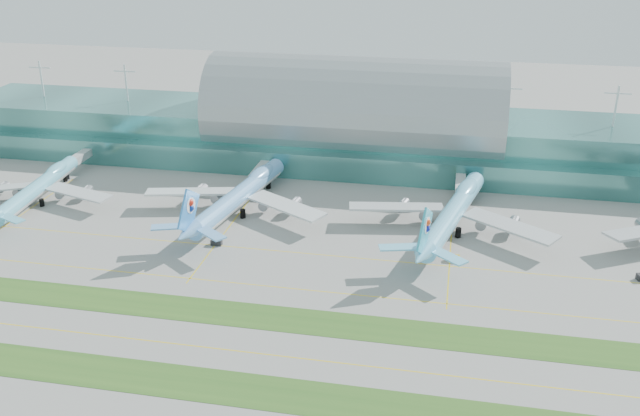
% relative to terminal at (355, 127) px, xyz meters
% --- Properties ---
extents(ground, '(700.00, 700.00, 0.00)m').
position_rel_terminal_xyz_m(ground, '(-0.01, -128.79, -14.23)').
color(ground, gray).
rests_on(ground, ground).
extents(terminal, '(340.00, 69.10, 36.00)m').
position_rel_terminal_xyz_m(terminal, '(0.00, 0.00, 0.00)').
color(terminal, '#3D7A75').
rests_on(terminal, ground).
extents(grass_strip_near, '(420.00, 12.00, 0.08)m').
position_rel_terminal_xyz_m(grass_strip_near, '(-0.01, -156.79, -14.19)').
color(grass_strip_near, '#2D591E').
rests_on(grass_strip_near, ground).
extents(grass_strip_far, '(420.00, 12.00, 0.08)m').
position_rel_terminal_xyz_m(grass_strip_far, '(-0.01, -126.79, -14.19)').
color(grass_strip_far, '#2D591E').
rests_on(grass_strip_far, ground).
extents(taxiline_b, '(420.00, 0.35, 0.01)m').
position_rel_terminal_xyz_m(taxiline_b, '(-0.01, -142.79, -14.22)').
color(taxiline_b, yellow).
rests_on(taxiline_b, ground).
extents(taxiline_c, '(420.00, 0.35, 0.01)m').
position_rel_terminal_xyz_m(taxiline_c, '(-0.01, -110.79, -14.22)').
color(taxiline_c, yellow).
rests_on(taxiline_c, ground).
extents(taxiline_d, '(420.00, 0.35, 0.01)m').
position_rel_terminal_xyz_m(taxiline_d, '(-0.01, -88.79, -14.22)').
color(taxiline_d, yellow).
rests_on(taxiline_d, ground).
extents(airliner_a, '(59.03, 67.22, 18.49)m').
position_rel_terminal_xyz_m(airliner_a, '(-104.29, -66.80, -8.52)').
color(airliner_a, '#65C3DF').
rests_on(airliner_a, ground).
extents(airliner_b, '(67.05, 76.84, 21.21)m').
position_rel_terminal_xyz_m(airliner_b, '(-30.65, -61.52, -7.69)').
color(airliner_b, '#6CB0EF').
rests_on(airliner_b, ground).
extents(airliner_c, '(67.60, 77.89, 21.65)m').
position_rel_terminal_xyz_m(airliner_c, '(42.11, -62.67, -7.55)').
color(airliner_c, '#70CEF7').
rests_on(airliner_c, ground).
extents(gse_b, '(3.66, 1.70, 1.51)m').
position_rel_terminal_xyz_m(gse_b, '(-106.90, -86.77, -13.47)').
color(gse_b, black).
rests_on(gse_b, ground).
extents(gse_c, '(3.83, 1.94, 1.45)m').
position_rel_terminal_xyz_m(gse_c, '(-39.82, -78.28, -13.50)').
color(gse_c, black).
rests_on(gse_c, ground).
extents(gse_d, '(3.48, 2.08, 1.76)m').
position_rel_terminal_xyz_m(gse_d, '(-30.32, -88.42, -13.35)').
color(gse_d, black).
rests_on(gse_d, ground).
extents(gse_e, '(3.60, 1.83, 1.75)m').
position_rel_terminal_xyz_m(gse_e, '(43.13, -84.92, -13.35)').
color(gse_e, '#CD9F0C').
rests_on(gse_e, ground).
extents(gse_f, '(3.48, 2.29, 1.46)m').
position_rel_terminal_xyz_m(gse_f, '(38.18, -73.41, -13.50)').
color(gse_f, black).
rests_on(gse_f, ground).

